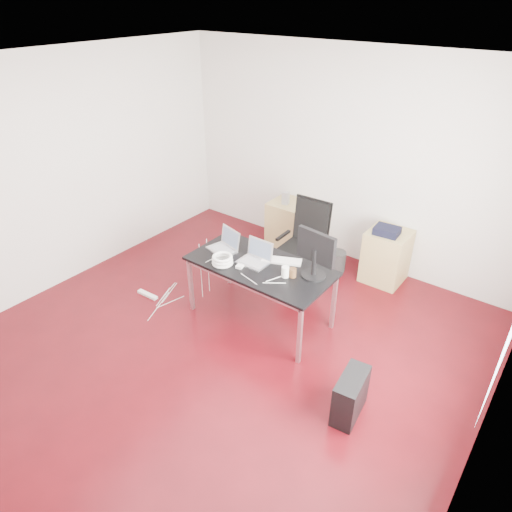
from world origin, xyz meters
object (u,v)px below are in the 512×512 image
Objects in this scene: office_chair at (305,240)px; filing_cabinet_right at (386,256)px; desk at (260,269)px; filing_cabinet_left at (288,224)px; pc_tower at (350,396)px.

filing_cabinet_right is at bearing 36.35° from office_chair.
desk reaches higher than filing_cabinet_right.
filing_cabinet_left is 1.00× the size of filing_cabinet_right.
desk is 1.48× the size of office_chair.
office_chair is (-0.03, 0.98, -0.07)m from desk.
desk is at bearing -116.18° from filing_cabinet_right.
pc_tower is at bearing -46.24° from filing_cabinet_left.
desk is 2.29× the size of filing_cabinet_left.
filing_cabinet_right reaches higher than pc_tower.
filing_cabinet_right is 2.37m from pc_tower.
office_chair is 2.23m from pc_tower.
filing_cabinet_left is at bearing 134.09° from office_chair.
filing_cabinet_right is (1.51, 0.00, 0.00)m from filing_cabinet_left.
filing_cabinet_right is (0.81, 1.64, -0.33)m from desk.
desk is 1.66m from pc_tower.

